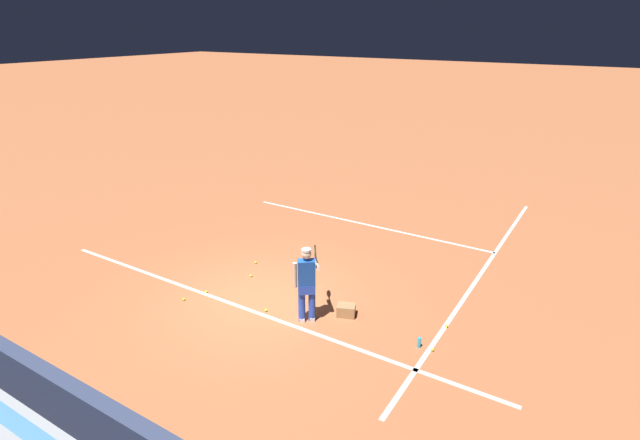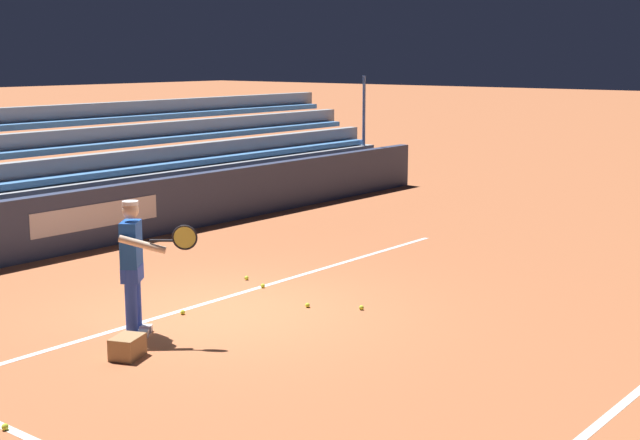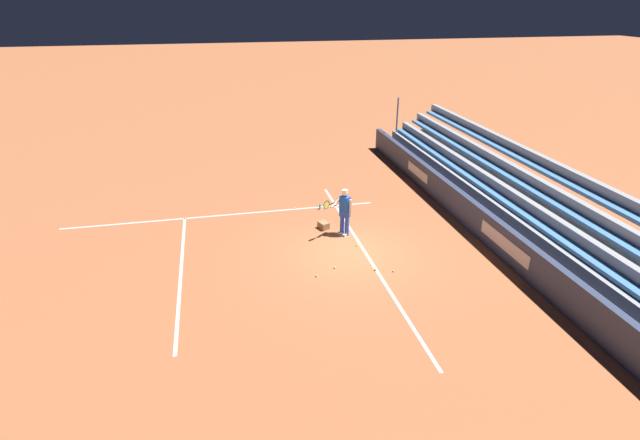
{
  "view_description": "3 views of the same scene",
  "coord_description": "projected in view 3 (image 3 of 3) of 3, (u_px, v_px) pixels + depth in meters",
  "views": [
    {
      "loc": [
        6.6,
        -7.93,
        6.04
      ],
      "look_at": [
        0.53,
        1.88,
        1.47
      ],
      "focal_mm": 28.0,
      "sensor_mm": 36.0,
      "label": 1
    },
    {
      "loc": [
        8.45,
        8.44,
        3.49
      ],
      "look_at": [
        -0.04,
        1.64,
        1.47
      ],
      "focal_mm": 50.0,
      "sensor_mm": 36.0,
      "label": 2
    },
    {
      "loc": [
        -14.13,
        4.12,
        7.91
      ],
      "look_at": [
        1.45,
        0.73,
        0.66
      ],
      "focal_mm": 28.0,
      "sensor_mm": 36.0,
      "label": 3
    }
  ],
  "objects": [
    {
      "name": "tennis_ball_far_right",
      "position": [
        375.0,
        270.0,
        15.6
      ],
      "size": [
        0.07,
        0.07,
        0.07
      ],
      "primitive_type": "sphere",
      "color": "#CCE533",
      "rests_on": "ground"
    },
    {
      "name": "court_baseline_white",
      "position": [
        365.0,
        252.0,
        16.73
      ],
      "size": [
        12.0,
        0.1,
        0.01
      ],
      "primitive_type": "cube",
      "color": "white",
      "rests_on": "ground"
    },
    {
      "name": "back_wall_sponsor_board",
      "position": [
        484.0,
        226.0,
        17.35
      ],
      "size": [
        23.51,
        0.25,
        1.1
      ],
      "color": "#384260",
      "rests_on": "ground"
    },
    {
      "name": "court_sideline_white",
      "position": [
        224.0,
        215.0,
        19.52
      ],
      "size": [
        0.1,
        12.0,
        0.01
      ],
      "primitive_type": "cube",
      "color": "white",
      "rests_on": "ground"
    },
    {
      "name": "ground_plane",
      "position": [
        351.0,
        254.0,
        16.64
      ],
      "size": [
        160.0,
        160.0,
        0.0
      ],
      "primitive_type": "plane",
      "color": "#B7663D"
    },
    {
      "name": "tennis_ball_midcourt",
      "position": [
        393.0,
        271.0,
        15.53
      ],
      "size": [
        0.07,
        0.07,
        0.07
      ],
      "primitive_type": "sphere",
      "color": "#CCE533",
      "rests_on": "ground"
    },
    {
      "name": "ball_box_cardboard",
      "position": [
        324.0,
        225.0,
        18.36
      ],
      "size": [
        0.48,
        0.43,
        0.26
      ],
      "primitive_type": "cube",
      "rotation": [
        0.0,
        0.0,
        0.38
      ],
      "color": "#A87F51",
      "rests_on": "ground"
    },
    {
      "name": "tennis_ball_stray_back",
      "position": [
        357.0,
        245.0,
        17.13
      ],
      "size": [
        0.07,
        0.07,
        0.07
      ],
      "primitive_type": "sphere",
      "color": "#CCE533",
      "rests_on": "ground"
    },
    {
      "name": "tennis_ball_on_baseline",
      "position": [
        295.0,
        208.0,
        20.08
      ],
      "size": [
        0.07,
        0.07,
        0.07
      ],
      "primitive_type": "sphere",
      "color": "#CCE533",
      "rests_on": "ground"
    },
    {
      "name": "court_service_line_white",
      "position": [
        181.0,
        271.0,
        15.57
      ],
      "size": [
        8.22,
        0.1,
        0.01
      ],
      "primitive_type": "cube",
      "color": "white",
      "rests_on": "ground"
    },
    {
      "name": "bleacher_stand",
      "position": [
        532.0,
        216.0,
        17.62
      ],
      "size": [
        22.33,
        2.4,
        2.95
      ],
      "color": "#9EA3A8",
      "rests_on": "ground"
    },
    {
      "name": "water_bottle",
      "position": [
        320.0,
        207.0,
        20.02
      ],
      "size": [
        0.07,
        0.07,
        0.22
      ],
      "primitive_type": "cylinder",
      "color": "#33B2E5",
      "rests_on": "ground"
    },
    {
      "name": "tennis_ball_by_box",
      "position": [
        335.0,
        268.0,
        15.72
      ],
      "size": [
        0.07,
        0.07,
        0.07
      ],
      "primitive_type": "sphere",
      "color": "#CCE533",
      "rests_on": "ground"
    },
    {
      "name": "tennis_player",
      "position": [
        344.0,
        212.0,
        17.6
      ],
      "size": [
        0.63,
        1.05,
        1.71
      ],
      "color": "blue",
      "rests_on": "ground"
    },
    {
      "name": "tennis_ball_toward_net",
      "position": [
        316.0,
        276.0,
        15.26
      ],
      "size": [
        0.07,
        0.07,
        0.07
      ],
      "primitive_type": "sphere",
      "color": "#CCE533",
      "rests_on": "ground"
    },
    {
      "name": "tennis_ball_far_left",
      "position": [
        318.0,
        206.0,
        20.3
      ],
      "size": [
        0.07,
        0.07,
        0.07
      ],
      "primitive_type": "sphere",
      "color": "#CCE533",
      "rests_on": "ground"
    }
  ]
}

